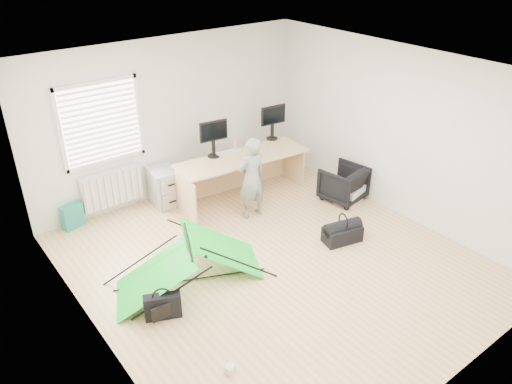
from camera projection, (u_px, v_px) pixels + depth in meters
ground at (273, 261)px, 7.08m from camera, size 5.50×5.50×0.00m
back_wall at (170, 118)px, 8.36m from camera, size 5.00×0.02×2.70m
window at (101, 123)px, 7.59m from camera, size 1.20×0.06×1.20m
radiator at (112, 188)px, 8.08m from camera, size 1.00×0.12×0.60m
desk at (243, 178)px, 8.55m from camera, size 2.34×0.93×0.78m
filing_cabinet at (163, 187)px, 8.40m from camera, size 0.48×0.60×0.64m
monitor_left at (213, 144)px, 8.28m from camera, size 0.50×0.17×0.47m
monitor_right at (272, 127)px, 8.96m from camera, size 0.49×0.16×0.46m
keyboard at (229, 152)px, 8.52m from camera, size 0.46×0.18×0.02m
thermos at (235, 143)px, 8.59m from camera, size 0.08×0.08×0.25m
office_chair at (343, 183)px, 8.53m from camera, size 0.75×0.77×0.61m
person at (252, 178)px, 7.88m from camera, size 0.51×0.35×1.36m
kite at (190, 261)px, 6.56m from camera, size 2.22×1.65×0.63m
storage_crate at (350, 194)px, 8.56m from camera, size 0.56×0.45×0.28m
tote_bag at (72, 216)px, 7.79m from camera, size 0.36×0.23×0.40m
laptop_bag at (163, 306)px, 6.01m from camera, size 0.46×0.30×0.33m
white_box at (230, 369)px, 5.31m from camera, size 0.11×0.11×0.09m
duffel_bag at (342, 234)px, 7.48m from camera, size 0.62×0.41×0.25m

